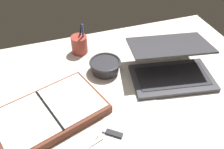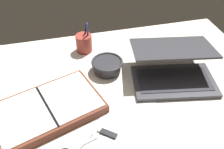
{
  "view_description": "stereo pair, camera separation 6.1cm",
  "coord_description": "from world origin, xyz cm",
  "px_view_note": "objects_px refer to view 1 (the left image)",
  "views": [
    {
      "loc": [
        -21.42,
        -62.44,
        73.47
      ],
      "look_at": [
        2.01,
        7.27,
        9.0
      ],
      "focal_mm": 40.0,
      "sensor_mm": 36.0,
      "label": 1
    },
    {
      "loc": [
        -15.6,
        -64.14,
        73.47
      ],
      "look_at": [
        2.01,
        7.27,
        9.0
      ],
      "focal_mm": 40.0,
      "sensor_mm": 36.0,
      "label": 2
    }
  ],
  "objects_px": {
    "laptop": "(171,66)",
    "pen_cup": "(79,44)",
    "bowl": "(105,66)",
    "planner": "(50,113)"
  },
  "relations": [
    {
      "from": "pen_cup",
      "to": "planner",
      "type": "height_order",
      "value": "pen_cup"
    },
    {
      "from": "bowl",
      "to": "planner",
      "type": "distance_m",
      "value": 0.32
    },
    {
      "from": "laptop",
      "to": "bowl",
      "type": "distance_m",
      "value": 0.28
    },
    {
      "from": "pen_cup",
      "to": "planner",
      "type": "xyz_separation_m",
      "value": [
        -0.19,
        -0.35,
        -0.03
      ]
    },
    {
      "from": "laptop",
      "to": "pen_cup",
      "type": "height_order",
      "value": "pen_cup"
    },
    {
      "from": "bowl",
      "to": "planner",
      "type": "xyz_separation_m",
      "value": [
        -0.27,
        -0.18,
        -0.01
      ]
    },
    {
      "from": "laptop",
      "to": "pen_cup",
      "type": "distance_m",
      "value": 0.44
    },
    {
      "from": "bowl",
      "to": "pen_cup",
      "type": "bearing_deg",
      "value": 112.48
    },
    {
      "from": "laptop",
      "to": "pen_cup",
      "type": "xyz_separation_m",
      "value": [
        -0.33,
        0.29,
        -0.0
      ]
    },
    {
      "from": "bowl",
      "to": "planner",
      "type": "bearing_deg",
      "value": -146.09
    }
  ]
}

